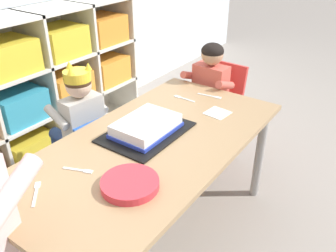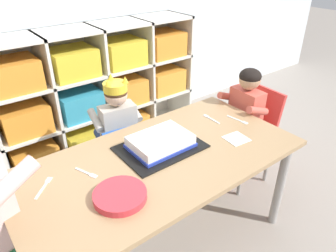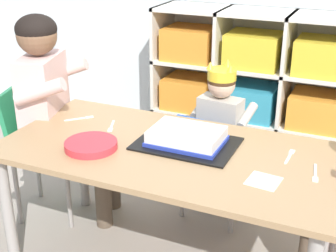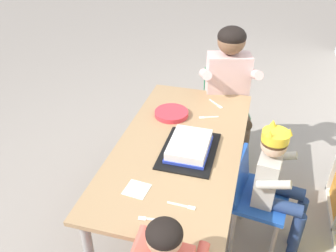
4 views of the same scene
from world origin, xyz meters
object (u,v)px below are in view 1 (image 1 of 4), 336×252
paper_plate_stack (130,184)px  fork_near_cake_tray (211,96)px  guest_at_table_side (206,92)px  fork_beside_plate_stack (183,98)px  birthday_cake_on_tray (146,128)px  fork_near_child_seat (80,170)px  classroom_chair_guest_side (213,104)px  activity_table (151,155)px  fork_by_napkin (36,192)px  child_with_crown (78,118)px  classroom_chair_blue (93,148)px

paper_plate_stack → fork_near_cake_tray: (0.87, 0.14, -0.01)m
guest_at_table_side → fork_beside_plate_stack: 0.28m
birthday_cake_on_tray → fork_near_child_seat: (-0.38, 0.03, -0.03)m
paper_plate_stack → fork_near_cake_tray: bearing=9.4°
classroom_chair_guest_side → paper_plate_stack: classroom_chair_guest_side is taller
activity_table → fork_near_child_seat: bearing=163.2°
activity_table → fork_near_child_seat: fork_near_child_seat is taller
fork_beside_plate_stack → fork_by_napkin: size_ratio=1.22×
child_with_crown → guest_at_table_side: 0.79m
fork_near_child_seat → fork_beside_plate_stack: bearing=-109.3°
activity_table → classroom_chair_blue: activity_table is taller
birthday_cake_on_tray → fork_beside_plate_stack: 0.42m
classroom_chair_blue → birthday_cake_on_tray: bearing=97.6°
activity_table → fork_near_cake_tray: 0.58m
paper_plate_stack → fork_beside_plate_stack: size_ratio=1.62×
paper_plate_stack → fork_near_child_seat: 0.23m
guest_at_table_side → paper_plate_stack: guest_at_table_side is taller
activity_table → birthday_cake_on_tray: size_ratio=3.39×
activity_table → child_with_crown: 0.55m
classroom_chair_guest_side → fork_near_child_seat: size_ratio=5.46×
child_with_crown → fork_by_napkin: child_with_crown is taller
activity_table → classroom_chair_blue: 0.47m
activity_table → classroom_chair_guest_side: 0.86m
fork_beside_plate_stack → fork_near_cake_tray: same height
fork_beside_plate_stack → fork_by_napkin: same height
guest_at_table_side → classroom_chair_blue: bearing=-111.1°
fork_near_cake_tray → guest_at_table_side: bearing=-61.3°
classroom_chair_blue → fork_beside_plate_stack: fork_beside_plate_stack is taller
fork_near_child_seat → child_with_crown: bearing=-62.7°
classroom_chair_blue → fork_near_child_seat: size_ratio=4.83×
guest_at_table_side → fork_beside_plate_stack: (-0.28, -0.01, 0.06)m
child_with_crown → fork_near_child_seat: child_with_crown is taller
fork_by_napkin → fork_near_child_seat: (0.18, -0.03, 0.00)m
activity_table → birthday_cake_on_tray: bearing=52.5°
activity_table → guest_at_table_side: size_ratio=1.68×
fork_beside_plate_stack → fork_near_cake_tray: 0.16m
guest_at_table_side → paper_plate_stack: 1.07m
birthday_cake_on_tray → fork_by_napkin: birthday_cake_on_tray is taller
fork_near_cake_tray → fork_near_child_seat: same height
fork_near_child_seat → classroom_chair_blue: bearing=-69.0°
activity_table → fork_near_child_seat: 0.35m
activity_table → fork_beside_plate_stack: size_ratio=10.41×
child_with_crown → fork_near_cake_tray: (0.52, -0.53, 0.07)m
activity_table → classroom_chair_guest_side: classroom_chair_guest_side is taller
classroom_chair_guest_side → fork_by_napkin: bearing=-86.9°
classroom_chair_blue → fork_by_napkin: 0.68m
classroom_chair_blue → fork_near_cake_tray: (0.53, -0.43, 0.23)m
classroom_chair_blue → fork_by_napkin: fork_by_napkin is taller
classroom_chair_guest_side → fork_beside_plate_stack: bearing=-86.8°
child_with_crown → fork_near_cake_tray: size_ratio=5.92×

